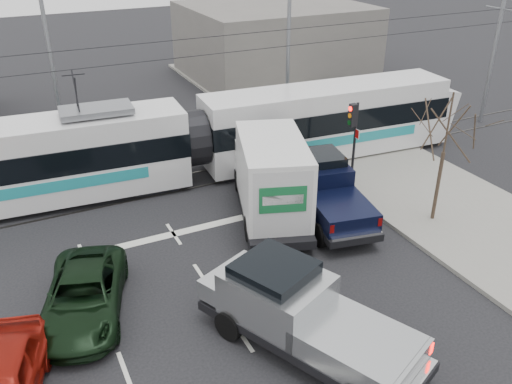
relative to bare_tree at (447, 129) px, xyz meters
name	(u,v)px	position (x,y,z in m)	size (l,w,h in m)	color
ground	(293,317)	(-7.60, -2.50, -3.79)	(120.00, 120.00, 0.00)	black
sidewalk_right	(510,242)	(1.40, -2.50, -3.72)	(6.00, 60.00, 0.15)	gray
rails	(182,182)	(-7.60, 7.50, -3.78)	(60.00, 1.60, 0.03)	#33302D
building_right	(274,41)	(4.40, 21.50, -1.29)	(12.00, 10.00, 5.00)	slate
bare_tree	(447,129)	(0.00, 0.00, 0.00)	(2.40, 2.40, 5.00)	#47382B
traffic_signal	(353,127)	(-1.13, 4.00, -1.05)	(0.44, 0.44, 3.60)	black
street_lamp_near	(285,34)	(-0.29, 11.50, 1.32)	(2.38, 0.25, 9.00)	slate
street_lamp_far	(45,49)	(-11.79, 13.50, 1.32)	(2.38, 0.25, 9.00)	slate
catenary	(176,98)	(-7.60, 7.50, 0.09)	(60.00, 0.20, 7.00)	black
tram	(193,140)	(-6.87, 7.74, -1.96)	(25.39, 4.30, 5.16)	silver
silver_pickup	(298,311)	(-8.07, -3.54, -2.64)	(4.56, 6.67, 2.31)	black
box_truck	(270,177)	(-5.40, 3.26, -2.14)	(4.34, 7.08, 3.35)	black
navy_pickup	(325,189)	(-3.50, 2.31, -2.65)	(3.01, 5.79, 2.32)	black
green_car	(84,296)	(-13.06, 0.33, -3.13)	(2.20, 4.76, 1.32)	black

